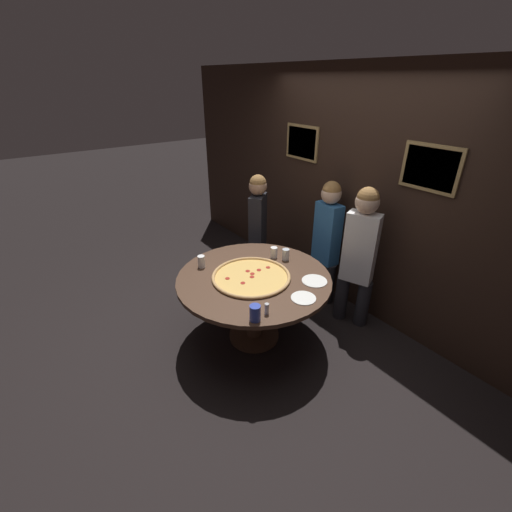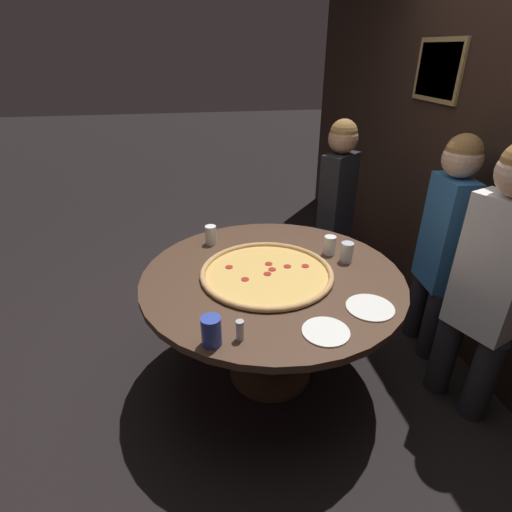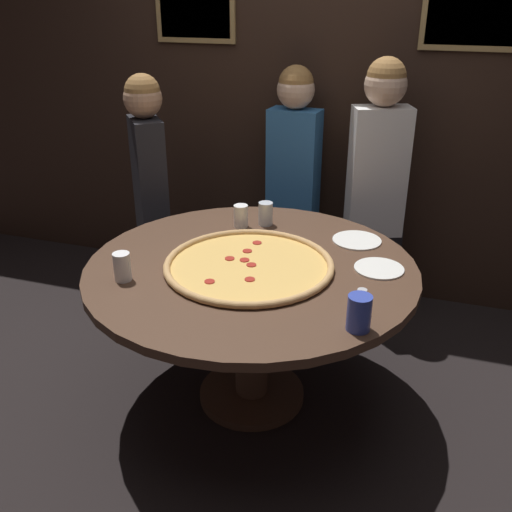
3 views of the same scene
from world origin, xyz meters
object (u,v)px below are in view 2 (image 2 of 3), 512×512
(drink_cup_far_left, at_px, (211,331))
(white_plate_near_front, at_px, (326,332))
(giant_pizza, at_px, (267,273))
(diner_far_right, at_px, (491,274))
(drink_cup_near_right, at_px, (211,235))
(diner_side_right, at_px, (337,202))
(dining_table, at_px, (272,295))
(white_plate_beside_cup, at_px, (370,308))
(condiment_shaker, at_px, (240,330))
(drink_cup_by_shaker, at_px, (347,252))
(diner_centre_back, at_px, (443,238))
(drink_cup_centre_back, at_px, (330,245))

(drink_cup_far_left, bearing_deg, white_plate_near_front, 88.72)
(giant_pizza, relative_size, diner_far_right, 0.49)
(drink_cup_near_right, bearing_deg, diner_far_right, 56.91)
(white_plate_near_front, relative_size, diner_side_right, 0.15)
(dining_table, height_order, drink_cup_far_left, drink_cup_far_left)
(giant_pizza, bearing_deg, white_plate_near_front, 16.42)
(white_plate_beside_cup, bearing_deg, condiment_shaker, -79.67)
(drink_cup_by_shaker, distance_m, diner_side_right, 0.82)
(white_plate_near_front, xyz_separation_m, diner_centre_back, (-0.65, 0.98, 0.09))
(drink_cup_near_right, bearing_deg, white_plate_beside_cup, 39.39)
(diner_far_right, bearing_deg, dining_table, 46.74)
(drink_cup_near_right, bearing_deg, giant_pizza, 30.86)
(drink_cup_far_left, relative_size, white_plate_near_front, 0.62)
(giant_pizza, distance_m, drink_cup_by_shaker, 0.51)
(drink_cup_far_left, distance_m, diner_centre_back, 1.63)
(drink_cup_far_left, height_order, drink_cup_near_right, drink_cup_far_left)
(giant_pizza, height_order, white_plate_beside_cup, giant_pizza)
(drink_cup_near_right, relative_size, white_plate_near_front, 0.57)
(condiment_shaker, bearing_deg, giant_pizza, 156.90)
(giant_pizza, xyz_separation_m, diner_side_right, (-0.87, 0.73, 0.06))
(condiment_shaker, bearing_deg, white_plate_beside_cup, 100.33)
(giant_pizza, bearing_deg, drink_cup_centre_back, 113.71)
(drink_cup_by_shaker, xyz_separation_m, diner_far_right, (0.49, 0.57, 0.07))
(white_plate_beside_cup, height_order, diner_far_right, diner_far_right)
(drink_cup_near_right, distance_m, white_plate_beside_cup, 1.13)
(drink_cup_near_right, height_order, diner_side_right, diner_side_right)
(drink_cup_near_right, distance_m, drink_cup_centre_back, 0.77)
(drink_cup_by_shaker, height_order, diner_side_right, diner_side_right)
(giant_pizza, distance_m, white_plate_beside_cup, 0.60)
(white_plate_beside_cup, xyz_separation_m, diner_side_right, (-1.28, 0.29, 0.07))
(drink_cup_far_left, bearing_deg, condiment_shaker, 94.43)
(dining_table, relative_size, condiment_shaker, 15.35)
(giant_pizza, xyz_separation_m, diner_far_right, (0.41, 1.07, 0.12))
(white_plate_near_front, distance_m, diner_far_right, 0.93)
(dining_table, bearing_deg, drink_cup_far_left, -35.43)
(diner_side_right, bearing_deg, white_plate_beside_cup, -141.53)
(dining_table, height_order, condiment_shaker, condiment_shaker)
(drink_cup_by_shaker, xyz_separation_m, condiment_shaker, (0.61, -0.73, -0.01))
(giant_pizza, height_order, drink_cup_near_right, drink_cup_near_right)
(dining_table, bearing_deg, giant_pizza, -92.48)
(drink_cup_far_left, relative_size, diner_centre_back, 0.09)
(white_plate_beside_cup, bearing_deg, drink_cup_centre_back, -179.74)
(drink_cup_near_right, xyz_separation_m, drink_cup_centre_back, (0.27, 0.72, -0.00))
(drink_cup_by_shaker, bearing_deg, giant_pizza, -81.04)
(drink_cup_by_shaker, distance_m, condiment_shaker, 0.95)
(white_plate_near_front, relative_size, condiment_shaker, 2.26)
(drink_cup_far_left, xyz_separation_m, diner_centre_back, (-0.64, 1.50, 0.02))
(white_plate_beside_cup, xyz_separation_m, diner_far_right, (0.00, 0.63, 0.13))
(drink_cup_by_shaker, distance_m, drink_cup_centre_back, 0.13)
(dining_table, height_order, white_plate_beside_cup, white_plate_beside_cup)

